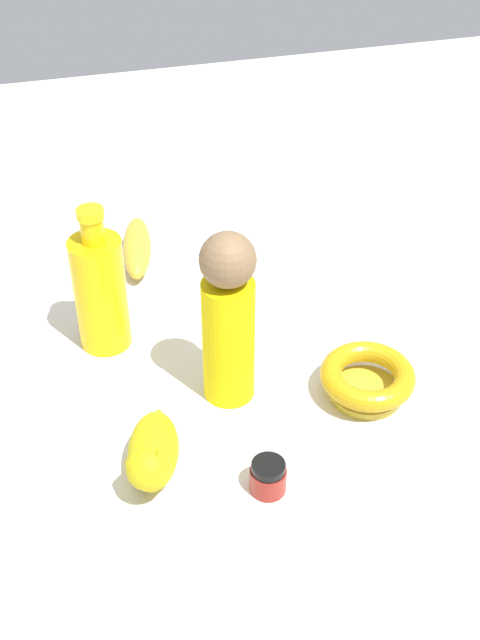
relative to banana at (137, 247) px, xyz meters
The scene contains 7 objects.
ground 0.27m from the banana, 66.95° to the right, with size 2.00×2.00×0.00m, color silver.
banana is the anchor object (origin of this frame).
bowl 0.45m from the banana, 58.50° to the right, with size 0.12×0.12×0.05m.
bottle_tall 0.21m from the banana, 111.68° to the right, with size 0.07×0.07×0.21m.
cat_figurine 0.45m from the banana, 96.89° to the right, with size 0.09×0.15×0.09m.
nail_polish_jar 0.51m from the banana, 82.13° to the right, with size 0.04×0.04×0.04m.
person_figure_adult 0.35m from the banana, 78.82° to the right, with size 0.08×0.08×0.24m.
Camera 1 is at (-0.23, -0.86, 0.75)m, focal length 46.88 mm.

